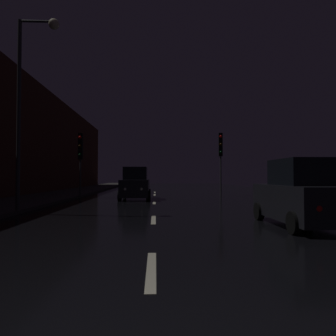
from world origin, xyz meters
The scene contains 9 objects.
ground centered at (0.00, 24.50, -0.01)m, with size 27.76×84.00×0.02m, color black.
sidewalk_left centered at (-7.68, 24.50, 0.07)m, with size 4.40×84.00×0.15m, color #33302D.
building_facade_left centered at (-10.28, 21.00, 4.80)m, with size 0.80×63.00×9.60m, color #472319.
lane_centerline centered at (0.00, 16.08, 0.01)m, with size 0.16×27.36×0.01m.
traffic_light_far_right centered at (5.38, 23.13, 3.71)m, with size 0.34×0.47×5.09m.
traffic_light_far_left centered at (-5.38, 20.77, 3.38)m, with size 0.31×0.46×4.68m.
streetlamp_overhead centered at (-5.16, 10.91, 5.30)m, with size 1.70×0.44×8.13m.
car_approaching_headlights centered at (-1.27, 18.96, 0.99)m, with size 1.99×4.30×2.17m.
car_parked_right_near centered at (4.58, 7.35, 0.95)m, with size 1.90×4.12×2.07m.
Camera 1 is at (0.07, -2.22, 1.54)m, focal length 33.61 mm.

